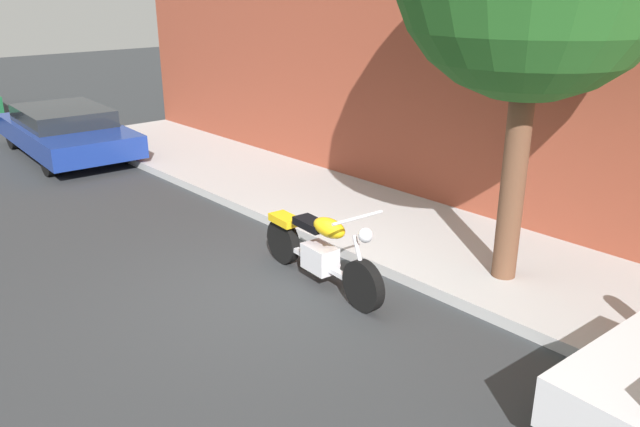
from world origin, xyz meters
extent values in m
plane|color=#303335|center=(0.00, 0.00, 0.00)|extent=(60.00, 60.00, 0.00)
cube|color=#B1B1B1|center=(0.00, 2.47, 0.07)|extent=(19.24, 2.49, 0.14)
cylinder|color=black|center=(0.96, 0.40, 0.30)|extent=(0.61, 0.18, 0.60)
cylinder|color=black|center=(-0.67, 0.55, 0.30)|extent=(0.61, 0.18, 0.60)
cube|color=silver|center=(0.15, 0.47, 0.35)|extent=(0.46, 0.32, 0.32)
cube|color=silver|center=(0.15, 0.47, 0.28)|extent=(1.47, 0.22, 0.06)
ellipsoid|color=yellow|center=(0.33, 0.46, 0.80)|extent=(0.54, 0.31, 0.22)
cube|color=black|center=(-0.03, 0.49, 0.74)|extent=(0.50, 0.28, 0.10)
cube|color=yellow|center=(-0.62, 0.54, 0.62)|extent=(0.46, 0.28, 0.10)
cylinder|color=silver|center=(0.90, 0.40, 0.58)|extent=(0.27, 0.07, 0.58)
cylinder|color=silver|center=(0.84, 0.41, 1.08)|extent=(0.10, 0.70, 0.04)
sphere|color=silver|center=(0.98, 0.40, 0.92)|extent=(0.17, 0.17, 0.17)
cylinder|color=silver|center=(-0.09, 0.66, 0.25)|extent=(0.80, 0.16, 0.09)
cylinder|color=black|center=(-6.75, 1.27, 0.32)|extent=(0.65, 0.26, 0.64)
cylinder|color=black|center=(-6.85, -0.28, 0.32)|extent=(0.65, 0.26, 0.64)
cylinder|color=black|center=(-9.48, 1.45, 0.32)|extent=(0.65, 0.26, 0.64)
cylinder|color=black|center=(-9.59, -0.09, 0.32)|extent=(0.65, 0.26, 0.64)
cube|color=navy|center=(-8.17, 0.59, 0.47)|extent=(4.40, 2.13, 0.45)
cube|color=#1E2328|center=(-8.27, 0.59, 0.83)|extent=(2.33, 1.77, 0.40)
cylinder|color=brown|center=(1.68, 2.12, 1.48)|extent=(0.29, 0.29, 2.95)
camera|label=1|loc=(5.39, -4.22, 3.49)|focal=35.29mm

